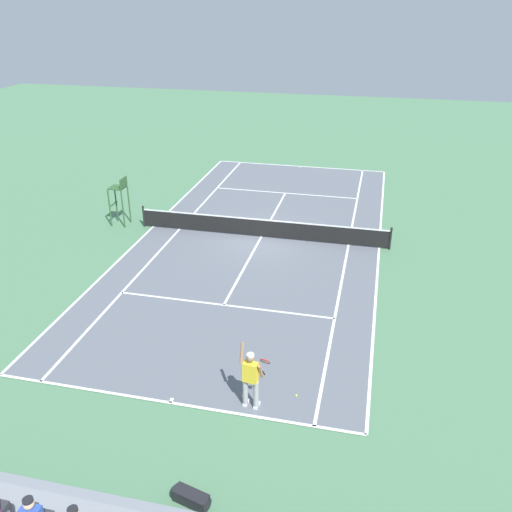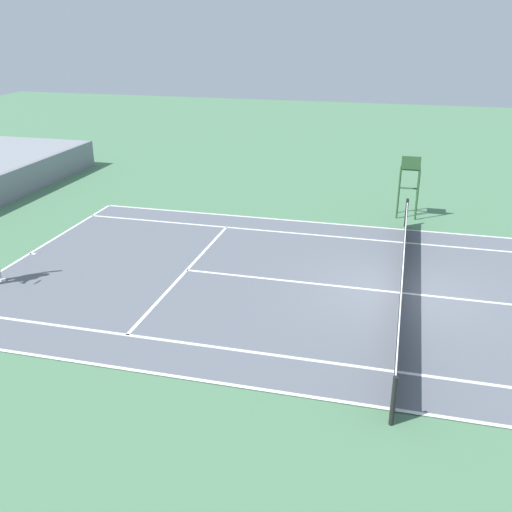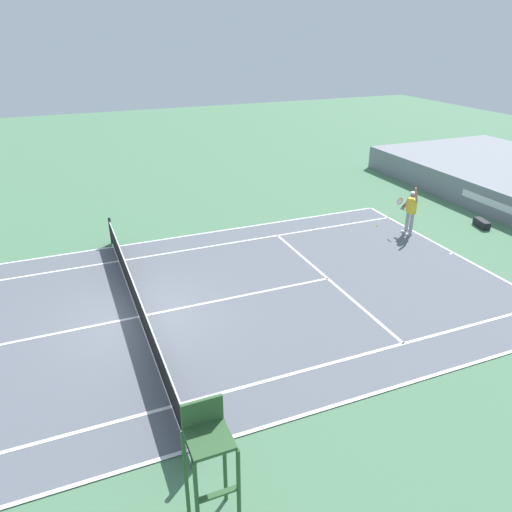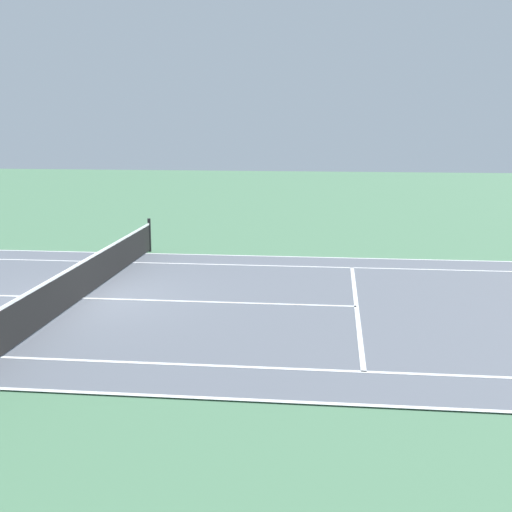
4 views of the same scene
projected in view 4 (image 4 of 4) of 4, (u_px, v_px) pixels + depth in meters
The scene contains 3 objects.
ground_plane at pixel (84, 299), 16.28m from camera, with size 80.00×80.00×0.00m, color #4C7A56.
court at pixel (84, 299), 16.27m from camera, with size 11.08×23.88×0.03m.
net at pixel (83, 278), 16.17m from camera, with size 11.98×0.10×1.07m.
Camera 4 is at (15.19, 5.83, 4.23)m, focal length 48.21 mm.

